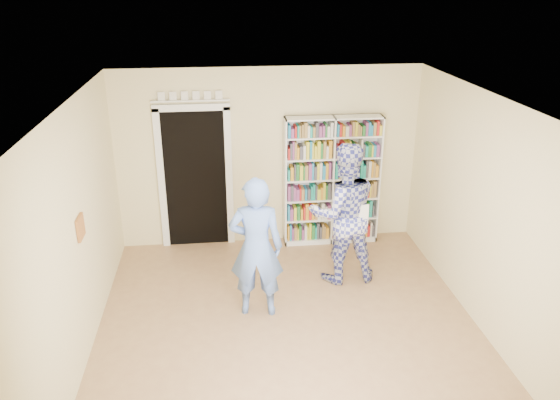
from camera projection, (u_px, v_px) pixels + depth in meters
name	position (u px, v px, depth m)	size (l,w,h in m)	color
floor	(290.00, 334.00, 6.37)	(5.00, 5.00, 0.00)	#916646
ceiling	(292.00, 105.00, 5.35)	(5.00, 5.00, 0.00)	white
wall_back	(269.00, 158.00, 8.16)	(4.50, 4.50, 0.00)	beige
wall_left	(75.00, 240.00, 5.62)	(5.00, 5.00, 0.00)	beige
wall_right	(490.00, 219.00, 6.10)	(5.00, 5.00, 0.00)	beige
bookshelf	(332.00, 181.00, 8.24)	(1.45, 0.27, 1.99)	white
doorway	(195.00, 172.00, 8.09)	(1.10, 0.08, 2.43)	black
wall_art	(80.00, 227.00, 5.79)	(0.03, 0.25, 0.25)	brown
man_blue	(256.00, 248.00, 6.47)	(0.65, 0.42, 1.77)	#6084D5
man_plaid	(343.00, 213.00, 7.20)	(0.94, 0.73, 1.93)	#313698
paper_sheet	(361.00, 216.00, 6.99)	(0.21, 0.01, 0.30)	white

